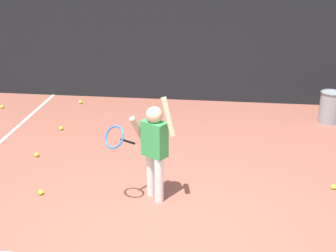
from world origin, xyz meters
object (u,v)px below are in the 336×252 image
(tennis_ball_1, at_px, (37,155))
(ball_hopper, at_px, (330,107))
(tennis_ball_3, at_px, (80,102))
(tennis_ball_4, at_px, (2,107))
(tennis_ball_6, at_px, (61,128))
(tennis_ball_0, at_px, (334,187))
(tennis_ball_5, at_px, (41,192))
(tennis_player, at_px, (153,145))

(tennis_ball_1, bearing_deg, ball_hopper, 23.53)
(tennis_ball_3, xyz_separation_m, tennis_ball_4, (-1.41, -0.45, 0.00))
(tennis_ball_6, bearing_deg, tennis_ball_1, -90.62)
(tennis_ball_4, bearing_deg, ball_hopper, -0.10)
(tennis_ball_1, distance_m, tennis_ball_6, 1.07)
(tennis_ball_0, distance_m, tennis_ball_1, 4.22)
(ball_hopper, xyz_separation_m, tennis_ball_0, (-0.40, -2.49, -0.26))
(ball_hopper, bearing_deg, tennis_ball_1, -156.47)
(ball_hopper, distance_m, tennis_ball_5, 5.15)
(tennis_ball_5, xyz_separation_m, tennis_ball_6, (-0.47, 2.15, 0.00))
(tennis_ball_0, height_order, tennis_ball_5, same)
(tennis_player, distance_m, tennis_ball_1, 2.26)
(tennis_ball_6, bearing_deg, tennis_player, -47.24)
(tennis_player, distance_m, tennis_ball_3, 4.03)
(tennis_player, height_order, tennis_ball_0, tennis_player)
(tennis_ball_0, relative_size, tennis_ball_4, 1.00)
(ball_hopper, relative_size, tennis_ball_4, 8.52)
(tennis_ball_3, bearing_deg, ball_hopper, -5.62)
(tennis_ball_0, bearing_deg, tennis_ball_4, 156.24)
(tennis_ball_0, xyz_separation_m, tennis_ball_1, (-4.20, 0.49, 0.00))
(tennis_ball_1, height_order, tennis_ball_6, same)
(tennis_ball_1, bearing_deg, tennis_ball_4, 126.31)
(tennis_ball_1, bearing_deg, tennis_ball_0, -6.61)
(tennis_ball_1, bearing_deg, tennis_ball_6, 89.38)
(tennis_ball_1, relative_size, tennis_ball_6, 1.00)
(ball_hopper, bearing_deg, tennis_ball_3, 174.38)
(tennis_player, bearing_deg, tennis_ball_5, -143.98)
(tennis_ball_4, height_order, tennis_ball_5, same)
(tennis_player, relative_size, tennis_ball_4, 20.46)
(tennis_player, distance_m, tennis_ball_4, 4.57)
(tennis_ball_0, distance_m, tennis_ball_3, 5.18)
(tennis_ball_3, bearing_deg, tennis_ball_5, -81.23)
(tennis_player, relative_size, tennis_ball_6, 20.46)
(ball_hopper, xyz_separation_m, tennis_ball_4, (-6.08, 0.01, -0.26))
(ball_hopper, relative_size, tennis_ball_5, 8.52)
(tennis_ball_0, distance_m, tennis_ball_4, 6.20)
(tennis_ball_0, bearing_deg, tennis_ball_1, 173.39)
(ball_hopper, relative_size, tennis_ball_1, 8.52)
(tennis_ball_1, bearing_deg, tennis_ball_3, 91.57)
(tennis_ball_5, distance_m, tennis_ball_6, 2.20)
(tennis_ball_1, distance_m, tennis_ball_4, 2.50)
(tennis_ball_0, height_order, tennis_ball_4, same)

